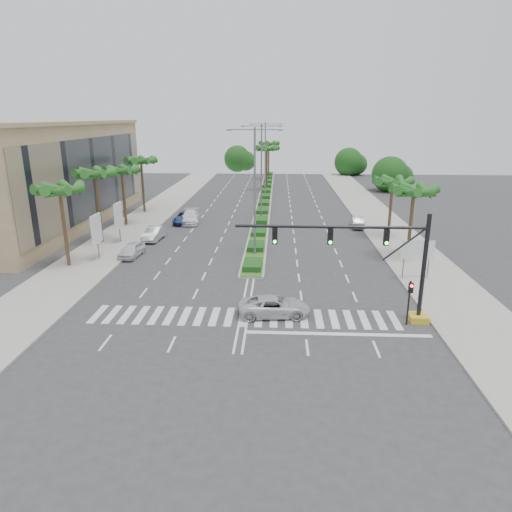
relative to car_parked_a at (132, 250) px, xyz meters
The scene contains 28 objects.
ground 17.77m from the car_parked_a, 48.34° to the right, with size 160.00×160.00×0.00m, color #333335.
footpath_right 27.83m from the car_parked_a, 14.01° to the left, with size 6.00×120.00×0.15m, color gray.
footpath_left 7.57m from the car_parked_a, 116.78° to the left, with size 6.00×120.00×0.15m, color gray.
median 33.86m from the car_parked_a, 69.60° to the left, with size 2.20×75.00×0.20m, color gray.
median_grass 33.86m from the car_parked_a, 69.60° to the left, with size 1.80×75.00×0.04m, color #2F541C.
building 19.80m from the car_parked_a, 138.11° to the left, with size 12.00×36.00×12.00m, color tan.
signal_gantry 25.05m from the car_parked_a, 32.19° to the right, with size 12.60×1.20×7.20m.
pedestrian_signal 26.42m from the car_parked_a, 31.90° to the right, with size 0.28×0.36×3.00m.
direction_sign 25.90m from the car_parked_a, 11.77° to the right, with size 2.70×0.11×3.40m.
billboard_near 3.75m from the car_parked_a, 154.91° to the right, with size 0.18×2.10×4.35m.
billboard_far 5.91m from the car_parked_a, 119.69° to the left, with size 0.18×2.10×4.35m.
palm_left_near 8.30m from the car_parked_a, 145.22° to the right, with size 4.57×4.68×7.55m.
palm_left_mid 9.24m from the car_parked_a, 134.78° to the left, with size 4.57×4.68×7.95m.
palm_left_far 14.77m from the car_parked_a, 110.26° to the left, with size 4.57×4.68×7.35m.
palm_left_end 22.15m from the car_parked_a, 102.77° to the left, with size 4.57×4.68×7.75m.
palm_right_near 26.88m from the car_parked_a, ahead, with size 4.57×4.68×7.05m.
palm_right_far 28.20m from the car_parked_a, 18.37° to the left, with size 4.57×4.68×6.75m.
palm_median_a 43.85m from the car_parked_a, 74.21° to the left, with size 4.57×4.68×8.05m.
palm_median_b 58.31m from the car_parked_a, 78.25° to the left, with size 4.57×4.68×8.05m.
streetlight_near 13.32m from the car_parked_a, ahead, with size 5.10×0.25×12.00m.
streetlight_mid 21.37m from the car_parked_a, 54.81° to the left, with size 5.10×0.25×12.00m.
streetlight_far 35.33m from the car_parked_a, 70.18° to the left, with size 5.10×0.25×12.00m.
car_parked_a is the anchor object (origin of this frame).
car_parked_b 6.31m from the car_parked_a, 84.97° to the left, with size 1.52×4.35×1.43m, color silver.
car_parked_c 14.84m from the car_parked_a, 81.34° to the left, with size 2.33×5.06×1.41m, color navy.
car_parked_d 14.96m from the car_parked_a, 78.82° to the left, with size 2.12×5.21×1.51m, color white.
car_crossing 18.87m from the car_parked_a, 42.88° to the right, with size 2.23×4.83×1.34m, color silver.
car_right 27.05m from the car_parked_a, 29.27° to the left, with size 1.38×3.97×1.31m, color #ABAAAF.
Camera 1 is at (2.19, -27.98, 12.92)m, focal length 32.00 mm.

